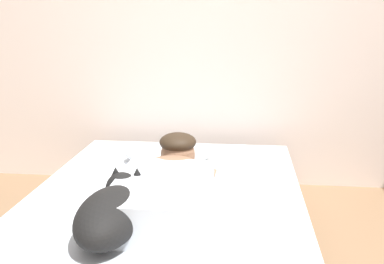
{
  "coord_description": "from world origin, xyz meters",
  "views": [
    {
      "loc": [
        0.19,
        -1.66,
        1.22
      ],
      "look_at": [
        -0.09,
        0.85,
        0.59
      ],
      "focal_mm": 43.4,
      "sensor_mm": 36.0,
      "label": 1
    }
  ],
  "objects_px": {
    "person_lying": "(167,185)",
    "coffee_cup": "(213,158)",
    "bed": "(167,224)",
    "cell_phone": "(136,222)",
    "pillow": "(167,154)",
    "dog": "(112,212)"
  },
  "relations": [
    {
      "from": "pillow",
      "to": "dog",
      "type": "distance_m",
      "value": 1.0
    },
    {
      "from": "bed",
      "to": "dog",
      "type": "relative_size",
      "value": 3.48
    },
    {
      "from": "bed",
      "to": "cell_phone",
      "type": "bearing_deg",
      "value": -101.18
    },
    {
      "from": "bed",
      "to": "dog",
      "type": "bearing_deg",
      "value": -105.79
    },
    {
      "from": "bed",
      "to": "pillow",
      "type": "height_order",
      "value": "pillow"
    },
    {
      "from": "dog",
      "to": "cell_phone",
      "type": "relative_size",
      "value": 4.11
    },
    {
      "from": "bed",
      "to": "pillow",
      "type": "xyz_separation_m",
      "value": [
        -0.08,
        0.5,
        0.23
      ]
    },
    {
      "from": "coffee_cup",
      "to": "person_lying",
      "type": "bearing_deg",
      "value": -104.11
    },
    {
      "from": "bed",
      "to": "cell_phone",
      "type": "height_order",
      "value": "cell_phone"
    },
    {
      "from": "bed",
      "to": "coffee_cup",
      "type": "bearing_deg",
      "value": 67.88
    },
    {
      "from": "bed",
      "to": "pillow",
      "type": "relative_size",
      "value": 3.84
    },
    {
      "from": "coffee_cup",
      "to": "pillow",
      "type": "bearing_deg",
      "value": -178.35
    },
    {
      "from": "person_lying",
      "to": "coffee_cup",
      "type": "bearing_deg",
      "value": 75.89
    },
    {
      "from": "pillow",
      "to": "dog",
      "type": "height_order",
      "value": "dog"
    },
    {
      "from": "pillow",
      "to": "cell_phone",
      "type": "bearing_deg",
      "value": -89.7
    },
    {
      "from": "person_lying",
      "to": "coffee_cup",
      "type": "height_order",
      "value": "person_lying"
    },
    {
      "from": "bed",
      "to": "dog",
      "type": "height_order",
      "value": "dog"
    },
    {
      "from": "cell_phone",
      "to": "dog",
      "type": "bearing_deg",
      "value": -117.76
    },
    {
      "from": "dog",
      "to": "pillow",
      "type": "bearing_deg",
      "value": 86.34
    },
    {
      "from": "dog",
      "to": "coffee_cup",
      "type": "distance_m",
      "value": 1.07
    },
    {
      "from": "coffee_cup",
      "to": "cell_phone",
      "type": "relative_size",
      "value": 0.89
    },
    {
      "from": "bed",
      "to": "person_lying",
      "type": "xyz_separation_m",
      "value": [
        0.03,
        -0.17,
        0.28
      ]
    }
  ]
}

